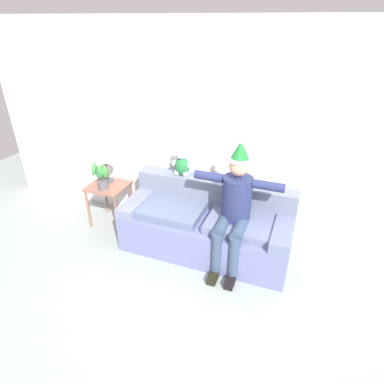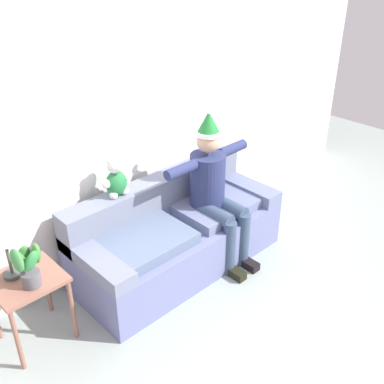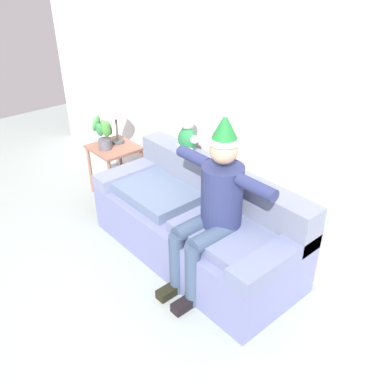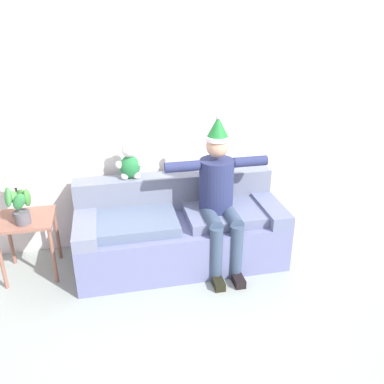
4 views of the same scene
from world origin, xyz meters
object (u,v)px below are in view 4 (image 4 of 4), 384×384
object	(u,v)px
person_seated	(219,193)
teddy_bear	(130,162)
side_table	(27,228)
couch	(180,229)
table_lamp	(13,176)
potted_plant	(20,204)

from	to	relation	value
person_seated	teddy_bear	size ratio (longest dim) A/B	4.07
person_seated	side_table	distance (m)	1.87
couch	table_lamp	size ratio (longest dim) A/B	4.09
person_seated	side_table	size ratio (longest dim) A/B	2.53
table_lamp	potted_plant	distance (m)	0.29
teddy_bear	potted_plant	bearing A→B (deg)	-162.60
person_seated	side_table	world-z (taller)	person_seated
person_seated	teddy_bear	bearing A→B (deg)	152.22
teddy_bear	side_table	size ratio (longest dim) A/B	0.62
couch	potted_plant	xyz separation A→B (m)	(-1.48, -0.05, 0.47)
couch	person_seated	bearing A→B (deg)	-24.05
teddy_bear	side_table	bearing A→B (deg)	-168.05
couch	table_lamp	bearing A→B (deg)	174.52
table_lamp	potted_plant	size ratio (longest dim) A/B	1.29
couch	side_table	bearing A→B (deg)	178.03
couch	teddy_bear	distance (m)	0.86
potted_plant	person_seated	bearing A→B (deg)	-3.35
person_seated	table_lamp	bearing A→B (deg)	170.75
couch	potted_plant	bearing A→B (deg)	-177.91
teddy_bear	side_table	xyz separation A→B (m)	(-1.03, -0.22, -0.51)
teddy_bear	potted_plant	size ratio (longest dim) A/B	0.97
side_table	potted_plant	bearing A→B (deg)	-90.88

